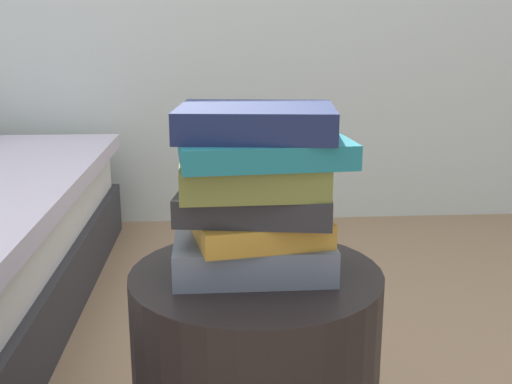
{
  "coord_description": "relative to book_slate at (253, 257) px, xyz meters",
  "views": [
    {
      "loc": [
        -0.07,
        -1.06,
        0.93
      ],
      "look_at": [
        0.0,
        0.0,
        0.66
      ],
      "focal_mm": 44.33,
      "sensor_mm": 36.0,
      "label": 1
    }
  ],
  "objects": [
    {
      "name": "book_olive",
      "position": [
        -0.0,
        0.01,
        0.15
      ],
      "size": [
        0.25,
        0.21,
        0.05
      ],
      "primitive_type": "cube",
      "rotation": [
        0.0,
        0.0,
        0.03
      ],
      "color": "olive",
      "rests_on": "book_charcoal"
    },
    {
      "name": "book_charcoal",
      "position": [
        0.01,
        0.01,
        0.1
      ],
      "size": [
        0.29,
        0.23,
        0.05
      ],
      "primitive_type": "cube",
      "rotation": [
        0.0,
        0.0,
        -0.15
      ],
      "color": "#28282D",
      "rests_on": "book_ochre"
    },
    {
      "name": "book_ochre",
      "position": [
        0.01,
        0.01,
        0.05
      ],
      "size": [
        0.25,
        0.22,
        0.04
      ],
      "primitive_type": "cube",
      "rotation": [
        0.0,
        0.0,
        0.17
      ],
      "color": "#B7842D",
      "rests_on": "book_slate"
    },
    {
      "name": "book_navy",
      "position": [
        0.0,
        0.01,
        0.24
      ],
      "size": [
        0.28,
        0.23,
        0.05
      ],
      "primitive_type": "cube",
      "rotation": [
        0.0,
        0.0,
        -0.1
      ],
      "color": "#19234C",
      "rests_on": "book_teal"
    },
    {
      "name": "book_slate",
      "position": [
        0.0,
        0.0,
        0.0
      ],
      "size": [
        0.28,
        0.16,
        0.06
      ],
      "primitive_type": "cube",
      "rotation": [
        0.0,
        0.0,
        0.01
      ],
      "color": "slate",
      "rests_on": "side_table"
    },
    {
      "name": "book_teal",
      "position": [
        0.02,
        0.0,
        0.2
      ],
      "size": [
        0.3,
        0.23,
        0.04
      ],
      "primitive_type": "cube",
      "rotation": [
        0.0,
        0.0,
        0.08
      ],
      "color": "#1E727F",
      "rests_on": "book_olive"
    }
  ]
}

